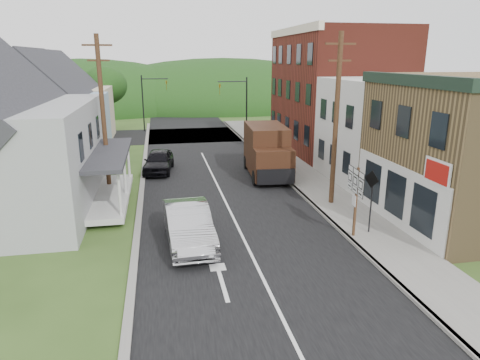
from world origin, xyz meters
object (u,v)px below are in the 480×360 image
silver_sedan (188,225)px  dark_sedan (159,161)px  delivery_van (267,151)px  warning_sign (371,193)px  route_sign_cluster (356,192)px

silver_sedan → dark_sedan: (-1.16, 12.56, -0.09)m
silver_sedan → delivery_van: size_ratio=0.84×
warning_sign → dark_sedan: bearing=103.1°
dark_sedan → route_sign_cluster: bearing=-50.1°
dark_sedan → route_sign_cluster: 15.83m
delivery_van → route_sign_cluster: bearing=-79.9°
dark_sedan → warning_sign: warning_sign is taller
route_sign_cluster → warning_sign: bearing=19.3°
silver_sedan → delivery_van: delivery_van is taller
dark_sedan → route_sign_cluster: (8.33, -13.39, 1.38)m
delivery_van → warning_sign: delivery_van is taller
route_sign_cluster → warning_sign: (0.87, 0.23, -0.17)m
silver_sedan → warning_sign: warning_sign is taller
silver_sedan → route_sign_cluster: route_sign_cluster is taller
silver_sedan → route_sign_cluster: 7.33m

